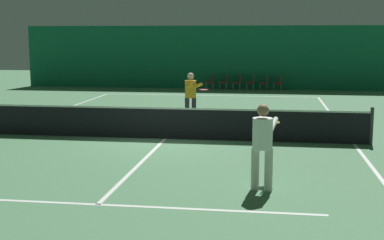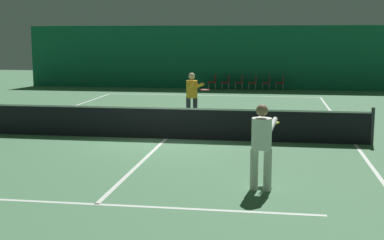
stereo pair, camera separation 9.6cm
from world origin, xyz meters
The scene contains 16 objects.
ground_plane centered at (0.00, 0.00, 0.00)m, with size 60.00×60.00×0.00m, color #4C7F56.
backdrop_curtain centered at (0.00, 15.59, 1.82)m, with size 23.00×0.12×3.65m.
court_line_baseline_far centered at (0.00, 11.90, 0.00)m, with size 11.00×0.10×0.00m.
court_line_service_far centered at (0.00, 6.40, 0.00)m, with size 8.25×0.10×0.00m.
court_line_service_near centered at (0.00, -6.40, 0.00)m, with size 8.25×0.10×0.00m.
court_line_sideline_right centered at (5.50, 0.00, 0.00)m, with size 0.10×23.80×0.00m.
court_line_centre centered at (0.00, 0.00, 0.00)m, with size 0.10×12.80×0.00m.
tennis_net centered at (0.00, 0.00, 0.51)m, with size 12.00×0.10×1.07m.
player_near centered at (2.96, -4.99, 1.01)m, with size 0.62×1.42×1.74m.
player_far centered at (0.28, 3.37, 1.02)m, with size 1.09×1.35×1.76m.
courtside_chair_0 centered at (-0.28, 15.04, 0.49)m, with size 0.44×0.44×0.84m.
courtside_chair_1 centered at (0.49, 15.04, 0.49)m, with size 0.44×0.44×0.84m.
courtside_chair_2 centered at (1.26, 15.04, 0.49)m, with size 0.44×0.44×0.84m.
courtside_chair_3 centered at (2.03, 15.04, 0.49)m, with size 0.44×0.44×0.84m.
courtside_chair_4 centered at (2.80, 15.04, 0.49)m, with size 0.44×0.44×0.84m.
courtside_chair_5 centered at (3.57, 15.04, 0.49)m, with size 0.44×0.44×0.84m.
Camera 1 is at (3.07, -15.48, 3.06)m, focal length 50.00 mm.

